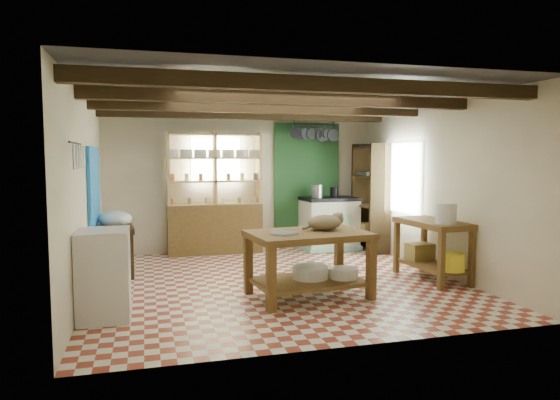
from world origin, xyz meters
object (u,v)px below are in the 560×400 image
object	(u,v)px
work_table	(308,264)
stove	(329,223)
cat	(325,223)
right_counter	(432,250)
prep_table	(116,251)
white_cabinet	(104,274)

from	to	relation	value
work_table	stove	bearing A→B (deg)	58.11
cat	right_counter	bearing A→B (deg)	-7.25
cat	work_table	bearing A→B (deg)	-178.69
prep_table	cat	bearing A→B (deg)	-37.85
white_cabinet	right_counter	xyz separation A→B (m)	(4.40, 0.56, -0.06)
cat	stove	bearing A→B (deg)	51.54
stove	cat	xyz separation A→B (m)	(-1.16, -2.89, 0.43)
prep_table	white_cabinet	bearing A→B (deg)	-95.52
work_table	prep_table	size ratio (longest dim) A/B	1.99
white_cabinet	cat	distance (m)	2.71
white_cabinet	stove	bearing A→B (deg)	40.11
prep_table	stove	bearing A→B (deg)	12.35
cat	prep_table	bearing A→B (deg)	130.51
white_cabinet	cat	xyz separation A→B (m)	(2.66, 0.28, 0.44)
right_counter	cat	world-z (taller)	cat
prep_table	white_cabinet	world-z (taller)	white_cabinet
work_table	prep_table	world-z (taller)	work_table
stove	cat	distance (m)	3.14
white_cabinet	cat	bearing A→B (deg)	6.40
stove	work_table	bearing A→B (deg)	-119.14
prep_table	cat	xyz separation A→B (m)	(2.64, -1.71, 0.56)
white_cabinet	cat	size ratio (longest dim) A/B	2.22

